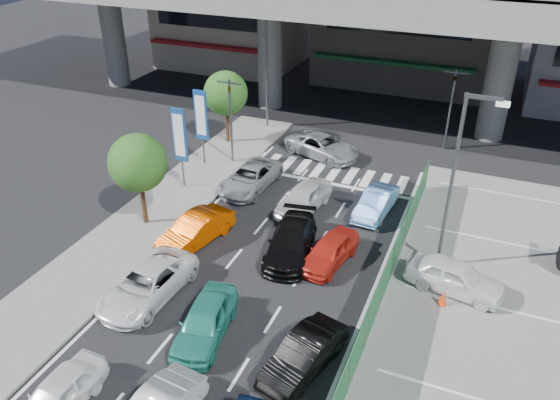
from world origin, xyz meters
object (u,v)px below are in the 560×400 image
at_px(sedan_white_mid_left, 147,284).
at_px(signboard_far, 201,117).
at_px(kei_truck_front_right, 376,203).
at_px(street_lamp_left, 269,60).
at_px(traffic_light_left, 230,101).
at_px(traffic_cone, 443,298).
at_px(sedan_white_front_mid, 303,198).
at_px(traffic_light_right, 453,90).
at_px(tree_far, 226,93).
at_px(street_lamp_right, 458,171).
at_px(parked_sedan_white, 455,277).
at_px(signboard_near, 180,138).
at_px(wagon_silver_front_left, 250,178).
at_px(taxi_teal_mid, 205,321).
at_px(taxi_orange_right, 329,251).
at_px(van_white_back_left, 57,396).
at_px(taxi_orange_left, 196,230).
at_px(crossing_wagon_silver, 322,146).
at_px(tree_near, 138,163).
at_px(hatch_black_mid_right, 304,355).
at_px(sedan_black_mid, 291,242).

bearing_deg(sedan_white_mid_left, signboard_far, 112.00).
bearing_deg(kei_truck_front_right, street_lamp_left, 144.26).
height_order(traffic_light_left, kei_truck_front_right, traffic_light_left).
bearing_deg(traffic_cone, signboard_far, 153.29).
xyz_separation_m(sedan_white_front_mid, traffic_cone, (7.81, -4.96, -0.29)).
relative_size(traffic_light_right, tree_far, 1.08).
distance_m(street_lamp_right, sedan_white_mid_left, 13.37).
xyz_separation_m(signboard_far, tree_far, (-0.20, 3.51, 0.32)).
distance_m(traffic_light_right, parked_sedan_white, 15.07).
relative_size(signboard_near, parked_sedan_white, 1.16).
bearing_deg(tree_far, wagon_silver_front_left, -51.74).
xyz_separation_m(signboard_near, taxi_teal_mid, (6.82, -9.74, -2.37)).
bearing_deg(street_lamp_right, kei_truck_front_right, 138.41).
distance_m(taxi_orange_right, kei_truck_front_right, 5.08).
bearing_deg(van_white_back_left, sedan_white_mid_left, 97.05).
distance_m(taxi_orange_left, parked_sedan_white, 11.75).
height_order(signboard_far, crossing_wagon_silver, signboard_far).
distance_m(signboard_near, sedan_white_front_mid, 7.37).
relative_size(street_lamp_left, tree_far, 1.67).
relative_size(tree_far, sedan_white_mid_left, 1.00).
relative_size(signboard_near, tree_near, 0.98).
height_order(signboard_near, hatch_black_mid_right, signboard_near).
bearing_deg(crossing_wagon_silver, street_lamp_left, 77.60).
distance_m(signboard_far, taxi_teal_mid, 14.83).
xyz_separation_m(sedan_white_front_mid, parked_sedan_white, (8.09, -3.85, 0.06)).
xyz_separation_m(sedan_white_mid_left, traffic_cone, (11.23, 4.05, -0.27)).
xyz_separation_m(taxi_teal_mid, hatch_black_mid_right, (3.95, -0.13, -0.05)).
bearing_deg(kei_truck_front_right, street_lamp_right, -35.69).
bearing_deg(traffic_light_left, traffic_light_right, 30.89).
xyz_separation_m(street_lamp_left, kei_truck_front_right, (9.68, -8.61, -4.15)).
xyz_separation_m(signboard_near, kei_truck_front_right, (10.55, 1.40, -2.44)).
distance_m(signboard_far, traffic_cone, 17.20).
distance_m(traffic_light_right, signboard_near, 16.83).
xyz_separation_m(sedan_white_front_mid, kei_truck_front_right, (3.58, 1.07, -0.07)).
height_order(tree_near, crossing_wagon_silver, tree_near).
distance_m(street_lamp_left, hatch_black_mid_right, 22.58).
xyz_separation_m(signboard_near, crossing_wagon_silver, (5.79, 6.94, -2.40)).
distance_m(traffic_light_right, tree_far, 14.05).
relative_size(taxi_orange_left, parked_sedan_white, 1.04).
relative_size(tree_far, parked_sedan_white, 1.19).
height_order(traffic_light_left, signboard_near, traffic_light_left).
relative_size(hatch_black_mid_right, taxi_orange_left, 0.93).
relative_size(signboard_near, kei_truck_front_right, 1.24).
xyz_separation_m(wagon_silver_front_left, crossing_wagon_silver, (2.38, 5.53, 0.02)).
xyz_separation_m(crossing_wagon_silver, traffic_cone, (8.99, -11.58, -0.27)).
height_order(hatch_black_mid_right, wagon_silver_front_left, same).
distance_m(street_lamp_right, tree_far, 17.27).
distance_m(taxi_orange_left, sedan_white_front_mid, 6.00).
bearing_deg(taxi_orange_right, signboard_far, 157.16).
height_order(sedan_black_mid, taxi_orange_right, sedan_black_mid).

